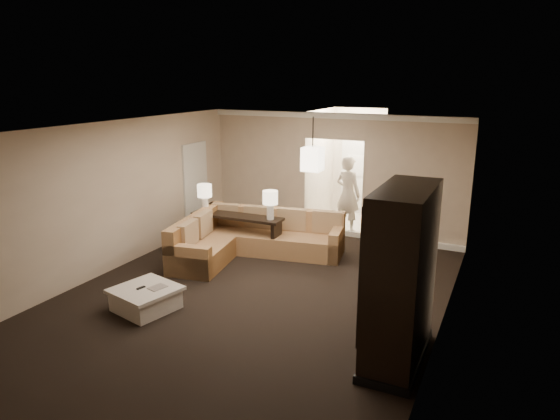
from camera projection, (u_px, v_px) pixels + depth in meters
The scene contains 19 objects.
ground at pixel (250, 299), 8.29m from camera, with size 8.00×8.00×0.00m, color black.
wall_back at pixel (333, 175), 11.42m from camera, with size 6.00×0.04×2.80m, color beige.
wall_front at pixel (32, 328), 4.44m from camera, with size 6.00×0.04×2.80m, color beige.
wall_left at pixel (106, 199), 9.17m from camera, with size 0.04×8.00×2.80m, color beige.
wall_right at pixel (445, 244), 6.69m from camera, with size 0.04×8.00×2.80m, color beige.
ceiling at pixel (247, 129), 7.57m from camera, with size 6.00×8.00×0.02m, color silver.
crown_molding at pixel (334, 116), 11.03m from camera, with size 6.00×0.10×0.12m, color white.
baseboard at pixel (331, 231), 11.72m from camera, with size 6.00×0.10×0.12m, color white.
side_door at pixel (196, 188), 11.70m from camera, with size 0.05×0.90×2.10m, color silver.
foyer at pixel (351, 169), 12.62m from camera, with size 1.44×2.02×2.80m.
sectional_sofa at pixel (249, 239), 10.21m from camera, with size 3.12×2.77×0.90m.
coffee_table at pixel (146, 298), 7.87m from camera, with size 1.09×1.09×0.38m.
console_table at pixel (237, 229), 10.50m from camera, with size 2.01×0.51×0.77m.
armoire at pixel (400, 280), 6.26m from camera, with size 0.68×1.59×2.29m.
drink_table at pixel (393, 308), 7.03m from camera, with size 0.46×0.46×0.57m.
table_lamp_left at pixel (205, 193), 10.62m from camera, with size 0.31×0.31×0.59m.
table_lamp_right at pixel (270, 200), 10.02m from camera, with size 0.31×0.31×0.59m.
pendant_light at pixel (312, 159), 10.14m from camera, with size 0.38×0.38×1.09m.
person at pixel (348, 190), 11.67m from camera, with size 0.72×0.48×2.01m, color silver.
Camera 1 is at (3.72, -6.68, 3.57)m, focal length 32.00 mm.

